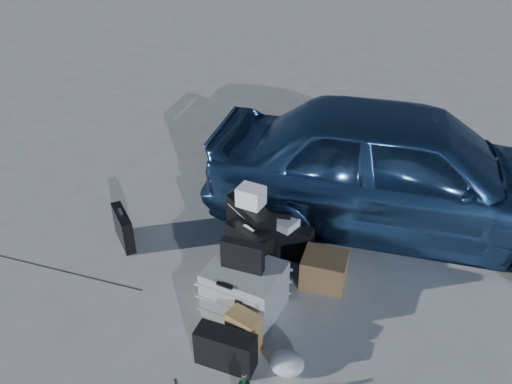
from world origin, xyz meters
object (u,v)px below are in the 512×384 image
car (405,170)px  duffel_bag (279,235)px  cardboard_box (324,269)px  suitcase_right (251,235)px  pelican_case (245,289)px  briefcase (123,228)px  suitcase_left (249,256)px

car → duffel_bag: 1.43m
cardboard_box → suitcase_right: bearing=-166.2°
suitcase_right → duffel_bag: size_ratio=0.96×
pelican_case → cardboard_box: 0.79m
car → duffel_bag: car is taller
briefcase → suitcase_right: 1.34m
pelican_case → duffel_bag: (-0.22, 0.86, -0.05)m
cardboard_box → suitcase_left: bearing=-144.3°
briefcase → cardboard_box: bearing=46.1°
briefcase → cardboard_box: size_ratio=1.17×
car → suitcase_left: size_ratio=6.76×
pelican_case → suitcase_right: size_ratio=0.91×
car → cardboard_box: car is taller
pelican_case → briefcase: (-1.56, 0.02, -0.04)m
duffel_bag → cardboard_box: 0.63m
duffel_bag → cardboard_box: (0.61, -0.17, -0.03)m
cardboard_box → car: bearing=82.0°
duffel_bag → cardboard_box: duffel_bag is taller
car → suitcase_right: bearing=127.4°
pelican_case → suitcase_right: 0.62m
briefcase → duffel_bag: (1.33, 0.84, -0.01)m
briefcase → duffel_bag: size_ratio=0.66×
car → briefcase: size_ratio=8.66×
pelican_case → duffel_bag: pelican_case is taller
pelican_case → briefcase: size_ratio=1.32×
cardboard_box → pelican_case: bearing=-119.0°
car → duffel_bag: (-0.78, -1.09, -0.51)m
pelican_case → suitcase_left: bearing=110.4°
suitcase_right → duffel_bag: 0.39m
duffel_bag → cardboard_box: size_ratio=1.77×
car → cardboard_box: size_ratio=10.15×
suitcase_left → suitcase_right: suitcase_right is taller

